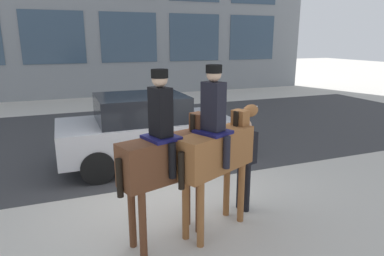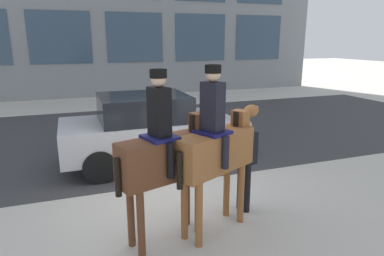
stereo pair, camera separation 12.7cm
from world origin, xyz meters
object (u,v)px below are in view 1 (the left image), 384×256
Objects in this scene: mounted_horse_lead at (167,154)px; mounted_horse_companion at (217,147)px; street_car_near_lane at (145,128)px; pedestrian_bystander at (244,158)px.

mounted_horse_companion is at bearing -17.97° from mounted_horse_lead.
street_car_near_lane is (0.47, 3.47, -0.50)m from mounted_horse_lead.
street_car_near_lane reaches higher than pedestrian_bystander.
mounted_horse_lead is 1.63m from pedestrian_bystander.
mounted_horse_companion is 1.58× the size of pedestrian_bystander.
mounted_horse_lead reaches higher than pedestrian_bystander.
pedestrian_bystander is at bearing -70.89° from street_car_near_lane.
mounted_horse_lead is at bearing -97.75° from street_car_near_lane.
pedestrian_bystander is at bearing -2.72° from mounted_horse_lead.
mounted_horse_lead is 0.98× the size of mounted_horse_companion.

